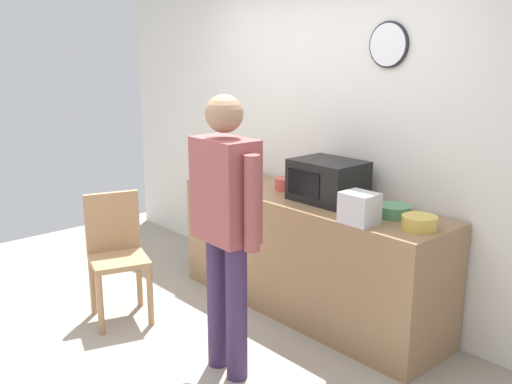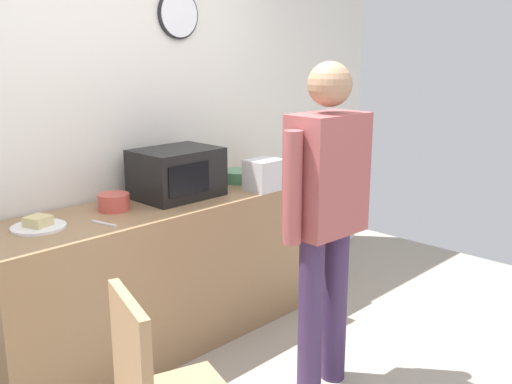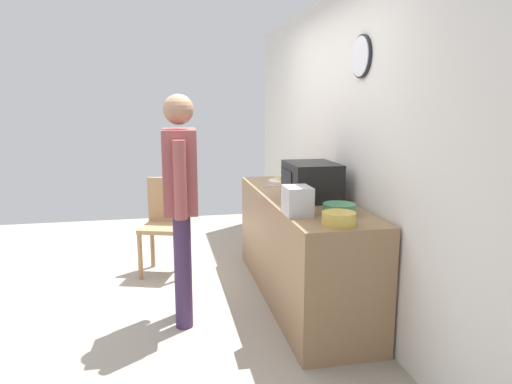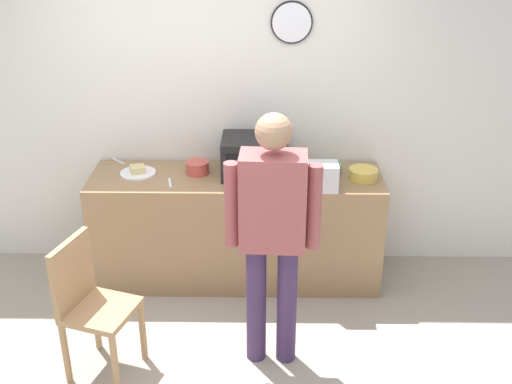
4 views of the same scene
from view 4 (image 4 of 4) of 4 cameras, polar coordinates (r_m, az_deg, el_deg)
ground_plane at (r=4.30m, az=-5.00°, el=-16.34°), size 6.00×6.00×0.00m
back_wall at (r=5.06m, az=-3.82°, el=7.37°), size 5.40×0.13×2.60m
kitchen_counter at (r=5.03m, az=-1.74°, el=-3.26°), size 2.25×0.62×0.90m
microwave at (r=4.81m, az=-0.11°, el=3.26°), size 0.50×0.39×0.30m
sandwich_plate at (r=4.95m, az=-10.63°, el=1.82°), size 0.27×0.27×0.07m
salad_bowl at (r=4.90m, az=6.37°, el=2.12°), size 0.23×0.23×0.08m
cereal_bowl at (r=4.89m, az=-5.31°, el=2.23°), size 0.18×0.18×0.09m
mixing_bowl at (r=4.84m, az=9.67°, el=1.61°), size 0.22×0.22×0.08m
toaster at (r=4.61m, az=6.05°, el=1.41°), size 0.22×0.18×0.20m
fork_utensil at (r=5.22m, az=-12.30°, el=2.71°), size 0.14×0.13×0.01m
spoon_utensil at (r=4.75m, az=-7.79°, el=0.81°), size 0.06×0.17×0.01m
person_standing at (r=3.87m, az=1.50°, el=-3.01°), size 0.59×0.26×1.73m
wooden_chair at (r=4.18m, az=-14.79°, el=-9.54°), size 0.50×0.50×0.94m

